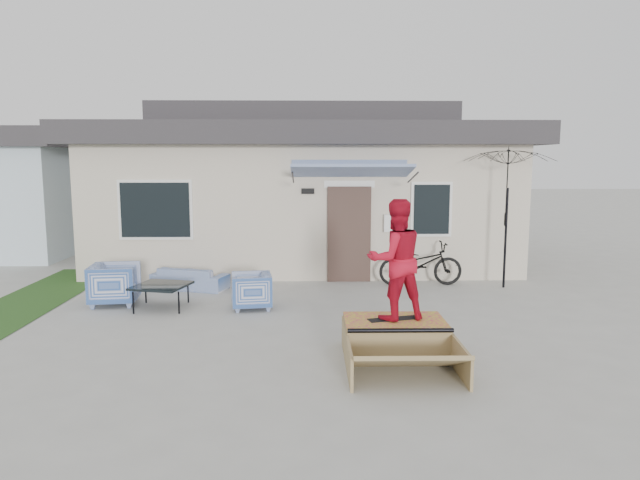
{
  "coord_description": "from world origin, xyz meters",
  "views": [
    {
      "loc": [
        0.07,
        -8.02,
        2.67
      ],
      "look_at": [
        0.3,
        1.8,
        1.3
      ],
      "focal_mm": 32.3,
      "sensor_mm": 36.0,
      "label": 1
    }
  ],
  "objects_px": {
    "bicycle": "(421,259)",
    "skateboard": "(395,318)",
    "coffee_table": "(162,296)",
    "patio_umbrella": "(507,205)",
    "armchair_left": "(115,282)",
    "armchair_right": "(251,289)",
    "loveseat": "(190,274)",
    "skater": "(396,258)",
    "skate_ramp": "(395,337)"
  },
  "relations": [
    {
      "from": "bicycle",
      "to": "skateboard",
      "type": "distance_m",
      "value": 4.49
    },
    {
      "from": "coffee_table",
      "to": "skateboard",
      "type": "distance_m",
      "value": 4.6
    },
    {
      "from": "coffee_table",
      "to": "patio_umbrella",
      "type": "height_order",
      "value": "patio_umbrella"
    },
    {
      "from": "armchair_left",
      "to": "armchair_right",
      "type": "height_order",
      "value": "armchair_left"
    },
    {
      "from": "coffee_table",
      "to": "bicycle",
      "type": "distance_m",
      "value": 5.4
    },
    {
      "from": "armchair_right",
      "to": "skateboard",
      "type": "xyz_separation_m",
      "value": [
        2.23,
        -2.44,
        0.13
      ]
    },
    {
      "from": "loveseat",
      "to": "armchair_right",
      "type": "relative_size",
      "value": 2.18
    },
    {
      "from": "armchair_right",
      "to": "coffee_table",
      "type": "xyz_separation_m",
      "value": [
        -1.63,
        0.05,
        -0.14
      ]
    },
    {
      "from": "skater",
      "to": "loveseat",
      "type": "bearing_deg",
      "value": -62.55
    },
    {
      "from": "loveseat",
      "to": "armchair_left",
      "type": "xyz_separation_m",
      "value": [
        -1.13,
        -1.28,
        0.12
      ]
    },
    {
      "from": "armchair_right",
      "to": "skater",
      "type": "xyz_separation_m",
      "value": [
        2.23,
        -2.44,
        0.98
      ]
    },
    {
      "from": "bicycle",
      "to": "skater",
      "type": "height_order",
      "value": "skater"
    },
    {
      "from": "bicycle",
      "to": "patio_umbrella",
      "type": "xyz_separation_m",
      "value": [
        1.72,
        -0.26,
        1.18
      ]
    },
    {
      "from": "skate_ramp",
      "to": "skater",
      "type": "bearing_deg",
      "value": 90.0
    },
    {
      "from": "coffee_table",
      "to": "skate_ramp",
      "type": "height_order",
      "value": "skate_ramp"
    },
    {
      "from": "armchair_right",
      "to": "coffee_table",
      "type": "bearing_deg",
      "value": -99.75
    },
    {
      "from": "armchair_right",
      "to": "skate_ramp",
      "type": "distance_m",
      "value": 3.34
    },
    {
      "from": "loveseat",
      "to": "skateboard",
      "type": "xyz_separation_m",
      "value": [
        3.66,
        -4.08,
        0.18
      ]
    },
    {
      "from": "armchair_left",
      "to": "patio_umbrella",
      "type": "bearing_deg",
      "value": -87.22
    },
    {
      "from": "loveseat",
      "to": "bicycle",
      "type": "height_order",
      "value": "bicycle"
    },
    {
      "from": "armchair_right",
      "to": "patio_umbrella",
      "type": "xyz_separation_m",
      "value": [
        5.16,
        1.62,
        1.39
      ]
    },
    {
      "from": "loveseat",
      "to": "skate_ramp",
      "type": "bearing_deg",
      "value": 149.0
    },
    {
      "from": "loveseat",
      "to": "bicycle",
      "type": "relative_size",
      "value": 0.88
    },
    {
      "from": "armchair_left",
      "to": "patio_umbrella",
      "type": "distance_m",
      "value": 7.94
    },
    {
      "from": "armchair_right",
      "to": "skateboard",
      "type": "bearing_deg",
      "value": 34.47
    },
    {
      "from": "skate_ramp",
      "to": "skater",
      "type": "relative_size",
      "value": 1.11
    },
    {
      "from": "skate_ramp",
      "to": "skateboard",
      "type": "xyz_separation_m",
      "value": [
        0.0,
        0.05,
        0.25
      ]
    },
    {
      "from": "coffee_table",
      "to": "skate_ramp",
      "type": "bearing_deg",
      "value": -33.37
    },
    {
      "from": "armchair_left",
      "to": "loveseat",
      "type": "bearing_deg",
      "value": -48.02
    },
    {
      "from": "armchair_right",
      "to": "skater",
      "type": "relative_size",
      "value": 0.43
    },
    {
      "from": "bicycle",
      "to": "skate_ramp",
      "type": "height_order",
      "value": "bicycle"
    },
    {
      "from": "patio_umbrella",
      "to": "armchair_right",
      "type": "bearing_deg",
      "value": -162.63
    },
    {
      "from": "skate_ramp",
      "to": "skateboard",
      "type": "height_order",
      "value": "skateboard"
    },
    {
      "from": "skateboard",
      "to": "bicycle",
      "type": "bearing_deg",
      "value": 59.9
    },
    {
      "from": "armchair_left",
      "to": "armchair_right",
      "type": "distance_m",
      "value": 2.59
    },
    {
      "from": "patio_umbrella",
      "to": "skater",
      "type": "distance_m",
      "value": 5.02
    },
    {
      "from": "skate_ramp",
      "to": "skater",
      "type": "xyz_separation_m",
      "value": [
        0.0,
        0.05,
        1.11
      ]
    },
    {
      "from": "armchair_left",
      "to": "skateboard",
      "type": "xyz_separation_m",
      "value": [
        4.79,
        -2.8,
        0.06
      ]
    },
    {
      "from": "patio_umbrella",
      "to": "loveseat",
      "type": "bearing_deg",
      "value": 179.82
    },
    {
      "from": "loveseat",
      "to": "coffee_table",
      "type": "xyz_separation_m",
      "value": [
        -0.2,
        -1.58,
        -0.09
      ]
    },
    {
      "from": "patio_umbrella",
      "to": "skate_ramp",
      "type": "distance_m",
      "value": 5.27
    },
    {
      "from": "loveseat",
      "to": "coffee_table",
      "type": "bearing_deg",
      "value": 100.32
    },
    {
      "from": "armchair_right",
      "to": "coffee_table",
      "type": "height_order",
      "value": "armchair_right"
    },
    {
      "from": "skate_ramp",
      "to": "skateboard",
      "type": "bearing_deg",
      "value": 90.0
    },
    {
      "from": "armchair_right",
      "to": "bicycle",
      "type": "height_order",
      "value": "bicycle"
    },
    {
      "from": "armchair_left",
      "to": "skater",
      "type": "relative_size",
      "value": 0.51
    },
    {
      "from": "armchair_left",
      "to": "skateboard",
      "type": "height_order",
      "value": "armchair_left"
    },
    {
      "from": "armchair_right",
      "to": "armchair_left",
      "type": "bearing_deg",
      "value": -105.94
    },
    {
      "from": "coffee_table",
      "to": "patio_umbrella",
      "type": "xyz_separation_m",
      "value": [
        6.79,
        1.56,
        1.53
      ]
    },
    {
      "from": "skateboard",
      "to": "armchair_left",
      "type": "bearing_deg",
      "value": 135.32
    }
  ]
}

